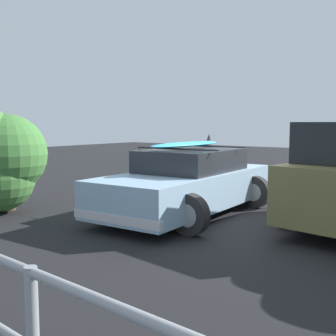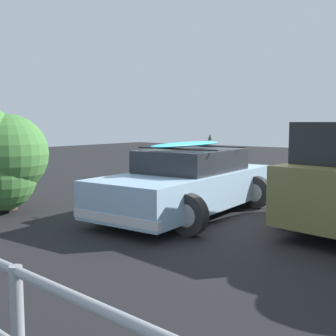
% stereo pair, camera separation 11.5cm
% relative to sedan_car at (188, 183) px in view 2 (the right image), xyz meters
% --- Properties ---
extents(ground_plane, '(44.00, 44.00, 0.02)m').
position_rel_sedan_car_xyz_m(ground_plane, '(-0.73, -0.42, -0.62)').
color(ground_plane, black).
rests_on(ground_plane, ground).
extents(sedan_car, '(2.49, 4.32, 1.53)m').
position_rel_sedan_car_xyz_m(sedan_car, '(0.00, 0.00, 0.00)').
color(sedan_car, '#8CADC6').
rests_on(sedan_car, ground).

